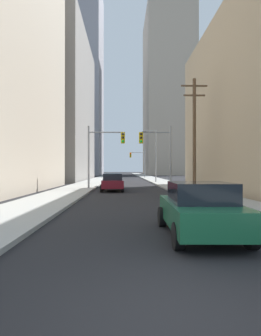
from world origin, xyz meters
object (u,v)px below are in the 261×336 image
object	(u,v)px
sedan_maroon	(113,182)
sedan_grey	(113,180)
sedan_green	(199,209)
traffic_signal_near_left	(104,147)
traffic_signal_near_right	(157,147)
traffic_signal_far_right	(138,159)

from	to	relation	value
sedan_maroon	sedan_grey	xyz separation A→B (m)	(-0.14, 5.02, 0.00)
sedan_grey	sedan_green	bearing A→B (deg)	-81.55
traffic_signal_near_left	traffic_signal_near_right	xyz separation A→B (m)	(4.99, -0.00, -0.02)
traffic_signal_near_right	traffic_signal_far_right	xyz separation A→B (m)	(-0.08, 31.75, 0.01)
sedan_green	sedan_maroon	distance (m)	16.78
sedan_maroon	traffic_signal_far_right	size ratio (longest dim) A/B	0.71
sedan_green	traffic_signal_far_right	xyz separation A→B (m)	(0.99, 50.50, 3.25)
sedan_green	traffic_signal_near_left	size ratio (longest dim) A/B	0.71
sedan_green	traffic_signal_near_right	distance (m)	19.06
traffic_signal_near_left	sedan_green	bearing A→B (deg)	-78.19
sedan_grey	traffic_signal_near_right	size ratio (longest dim) A/B	0.70
sedan_grey	sedan_maroon	bearing A→B (deg)	-88.39
sedan_grey	traffic_signal_near_right	bearing A→B (deg)	-32.91
sedan_maroon	traffic_signal_far_right	xyz separation A→B (m)	(4.05, 34.00, 3.25)
traffic_signal_far_right	traffic_signal_near_right	bearing A→B (deg)	-89.85
sedan_maroon	traffic_signal_far_right	distance (m)	34.40
sedan_green	traffic_signal_far_right	distance (m)	50.61
traffic_signal_near_left	traffic_signal_far_right	size ratio (longest dim) A/B	1.00
sedan_grey	traffic_signal_near_left	world-z (taller)	traffic_signal_near_left
sedan_maroon	sedan_grey	world-z (taller)	same
sedan_grey	traffic_signal_far_right	distance (m)	29.47
sedan_green	sedan_maroon	size ratio (longest dim) A/B	1.00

